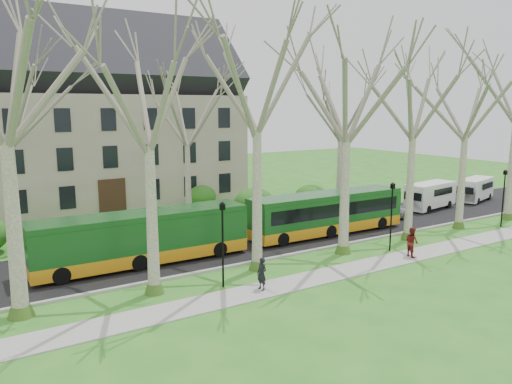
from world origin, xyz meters
TOP-DOWN VIEW (x-y plane):
  - ground at (0.00, 0.00)m, footprint 120.00×120.00m
  - sidewalk at (0.00, -2.50)m, footprint 70.00×2.00m
  - road at (0.00, 5.50)m, footprint 80.00×8.00m
  - curb at (0.00, 1.50)m, footprint 80.00×0.25m
  - building at (-6.00, 24.00)m, footprint 26.50×12.20m
  - tree_row_verge at (0.00, 0.30)m, footprint 49.00×7.00m
  - tree_row_far at (-1.33, 11.00)m, footprint 33.00×7.00m
  - lamp_row at (-0.00, -1.00)m, footprint 36.22×0.22m
  - hedges at (-4.67, 14.00)m, footprint 30.60×8.60m
  - bus_lead at (-8.15, 4.71)m, footprint 12.45×2.75m
  - bus_follow at (5.37, 4.41)m, footprint 12.15×2.73m
  - sedan at (12.16, 5.64)m, footprint 5.53×3.36m
  - van_a at (18.63, 6.13)m, footprint 5.57×2.69m
  - van_b at (25.49, 6.37)m, footprint 5.29×3.08m
  - pedestrian_a at (-4.61, -2.46)m, footprint 0.49×0.65m
  - pedestrian_b at (6.06, -2.65)m, footprint 0.83×0.98m

SIDE VIEW (x-z plane):
  - ground at x=0.00m, z-range 0.00..0.00m
  - sidewalk at x=0.00m, z-range 0.00..0.06m
  - road at x=0.00m, z-range 0.00..0.06m
  - curb at x=0.00m, z-range 0.00..0.14m
  - sedan at x=12.16m, z-range 0.06..1.56m
  - pedestrian_a at x=-4.61m, z-range 0.06..1.69m
  - pedestrian_b at x=6.06m, z-range 0.06..1.86m
  - hedges at x=-4.67m, z-range 0.00..2.00m
  - van_b at x=25.49m, z-range 0.06..2.24m
  - van_a at x=18.63m, z-range 0.06..2.39m
  - bus_follow at x=5.37m, z-range 0.06..3.09m
  - bus_lead at x=-8.15m, z-range 0.06..3.16m
  - lamp_row at x=0.00m, z-range 0.42..4.72m
  - tree_row_far at x=-1.33m, z-range 0.00..12.00m
  - tree_row_verge at x=0.00m, z-range 0.00..14.00m
  - building at x=-6.00m, z-range 0.07..16.07m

